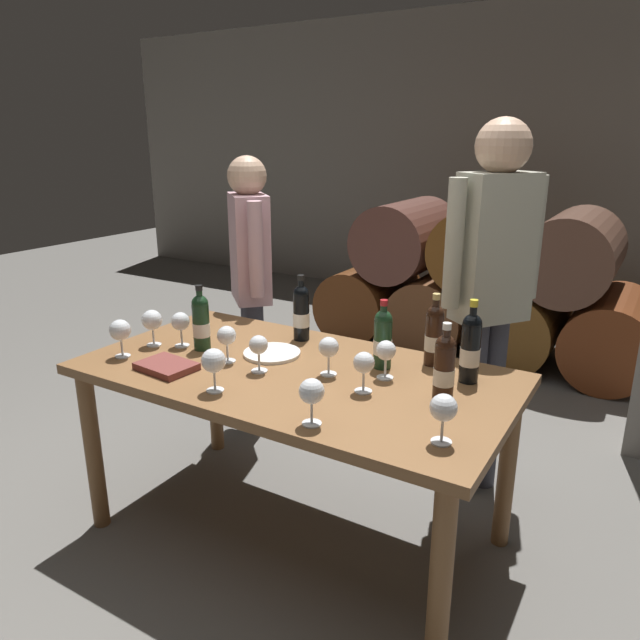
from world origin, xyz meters
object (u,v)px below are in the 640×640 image
wine_bottle_1 (383,338)px  wine_glass_1 (152,321)px  wine_bottle_3 (301,312)px  wine_glass_10 (180,322)px  wine_glass_0 (443,409)px  tasting_notebook (166,366)px  wine_glass_8 (214,362)px  wine_glass_5 (386,352)px  wine_glass_7 (364,364)px  wine_glass_9 (120,331)px  wine_glass_2 (312,393)px  dining_table (294,391)px  wine_bottle_5 (201,322)px  wine_glass_6 (259,346)px  wine_bottle_0 (470,347)px  taster_seated_left (250,272)px  wine_bottle_4 (444,367)px  serving_plate (272,353)px  wine_glass_4 (227,337)px  wine_bottle_2 (434,334)px  wine_glass_3 (329,348)px  sommelier_presenting (492,278)px

wine_bottle_1 → wine_glass_1: (-0.97, -0.28, -0.01)m
wine_bottle_3 → wine_glass_10: 0.53m
wine_glass_0 → tasting_notebook: size_ratio=0.72×
wine_glass_8 → wine_glass_10: 0.52m
wine_glass_5 → wine_glass_7: (-0.01, -0.15, 0.00)m
wine_glass_9 → wine_glass_2: bearing=-6.1°
dining_table → wine_bottle_5: size_ratio=5.99×
wine_bottle_5 → wine_glass_6: 0.37m
wine_bottle_0 → taster_seated_left: taster_seated_left is taller
wine_glass_0 → wine_glass_9: wine_glass_9 is taller
wine_bottle_4 → wine_glass_6: (-0.70, -0.12, -0.02)m
wine_glass_6 → serving_plate: bearing=110.1°
wine_bottle_5 → wine_glass_7: (0.80, -0.04, -0.02)m
wine_glass_6 → taster_seated_left: taster_seated_left is taller
wine_glass_1 → wine_glass_4: bearing=2.0°
wine_bottle_3 → wine_glass_5: bearing=-22.5°
wine_bottle_1 → wine_bottle_4: size_ratio=0.99×
wine_bottle_2 → serving_plate: size_ratio=1.23×
wine_glass_7 → wine_glass_10: (-0.90, 0.02, 0.00)m
wine_bottle_0 → wine_glass_5: 0.31m
wine_glass_2 → wine_glass_7: bearing=84.9°
wine_glass_2 → wine_glass_9: bearing=173.9°
wine_bottle_1 → wine_glass_1: bearing=-163.7°
wine_bottle_0 → wine_glass_3: size_ratio=2.08×
wine_bottle_5 → sommelier_presenting: (1.01, 0.76, 0.16)m
wine_bottle_1 → wine_glass_5: 0.11m
wine_glass_9 → tasting_notebook: wine_glass_9 is taller
wine_bottle_0 → wine_glass_3: (-0.48, -0.21, -0.03)m
wine_bottle_0 → wine_glass_7: (-0.29, -0.29, -0.03)m
wine_bottle_2 → wine_glass_7: 0.40m
wine_bottle_2 → wine_glass_6: bearing=-142.7°
dining_table → wine_glass_5: 0.41m
wine_glass_2 → sommelier_presenting: bearing=77.6°
wine_glass_6 → tasting_notebook: (-0.32, -0.17, -0.09)m
wine_glass_4 → wine_glass_7: 0.61m
wine_glass_9 → serving_plate: 0.63m
wine_bottle_4 → taster_seated_left: taster_seated_left is taller
dining_table → wine_glass_8: bearing=-112.2°
wine_glass_8 → wine_glass_10: size_ratio=1.05×
dining_table → wine_bottle_3: 0.42m
wine_glass_10 → sommelier_presenting: (1.11, 0.78, 0.17)m
wine_glass_7 → wine_bottle_0: bearing=44.4°
wine_bottle_5 → wine_glass_3: bearing=3.1°
wine_glass_1 → wine_glass_6: bearing=-0.3°
wine_bottle_4 → wine_glass_3: wine_bottle_4 is taller
wine_glass_5 → serving_plate: bearing=-178.1°
wine_glass_7 → wine_bottle_4: bearing=17.0°
dining_table → wine_bottle_2: 0.60m
wine_glass_2 → wine_glass_4: wine_glass_2 is taller
dining_table → wine_bottle_4: bearing=3.1°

